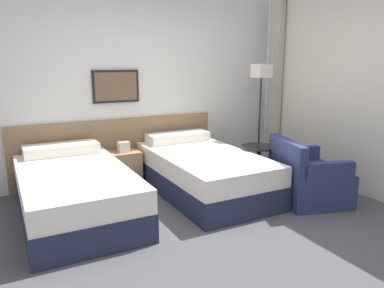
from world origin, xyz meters
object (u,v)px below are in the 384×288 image
object	(u,v)px
bed_near_window	(203,172)
floor_lamp	(261,83)
armchair	(307,180)
bed_near_door	(75,192)
side_table	(258,158)
nightstand	(124,167)

from	to	relation	value
bed_near_window	floor_lamp	world-z (taller)	floor_lamp
floor_lamp	bed_near_window	bearing A→B (deg)	-158.42
armchair	bed_near_door	bearing A→B (deg)	89.42
bed_near_window	armchair	size ratio (longest dim) A/B	1.93
bed_near_window	side_table	distance (m)	0.78
nightstand	side_table	world-z (taller)	nightstand
floor_lamp	armchair	bearing A→B (deg)	-101.93
bed_near_window	floor_lamp	bearing A→B (deg)	21.58
bed_near_window	armchair	xyz separation A→B (m)	(0.98, -0.83, -0.01)
bed_near_door	nightstand	world-z (taller)	bed_near_door
bed_near_window	armchair	world-z (taller)	armchair
nightstand	armchair	size ratio (longest dim) A/B	0.58
bed_near_door	side_table	xyz separation A→B (m)	(2.37, -0.15, 0.12)
bed_near_door	armchair	bearing A→B (deg)	-17.79
floor_lamp	side_table	distance (m)	1.25
bed_near_door	armchair	size ratio (longest dim) A/B	1.93
armchair	nightstand	bearing A→B (deg)	65.16
bed_near_window	bed_near_door	bearing A→B (deg)	180.00
floor_lamp	nightstand	bearing A→B (deg)	172.28
side_table	armchair	bearing A→B (deg)	-71.88
side_table	bed_near_window	bearing A→B (deg)	168.56
nightstand	armchair	world-z (taller)	armchair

